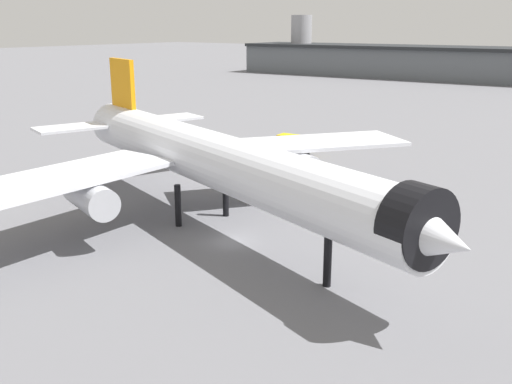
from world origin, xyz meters
TOP-DOWN VIEW (x-y plane):
  - ground at (0.00, 0.00)m, footprint 900.00×900.00m
  - airliner_near_gate at (-4.29, 2.14)m, footprint 58.58×52.24m
  - terminal_building at (-31.17, 179.23)m, footprint 196.23×37.58m
  - service_truck_front at (-17.33, 36.36)m, footprint 5.67×2.96m
  - baggage_cart_trailing at (-27.70, 28.43)m, footprint 2.76×2.48m

SIDE VIEW (x-z plane):
  - ground at x=0.00m, z-range 0.00..0.00m
  - baggage_cart_trailing at x=-27.70m, z-range 0.07..1.89m
  - service_truck_front at x=-17.33m, z-range 0.09..3.09m
  - terminal_building at x=-31.17m, z-range -5.52..17.99m
  - airliner_near_gate at x=-4.29m, z-range -0.95..14.94m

